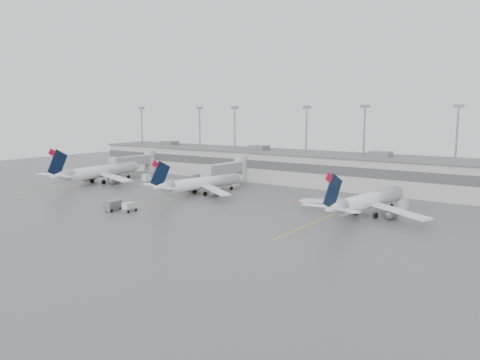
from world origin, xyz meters
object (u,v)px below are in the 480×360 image
Objects in this scene: jet_mid_left at (201,183)px; baggage_tug at (129,208)px; jet_far_left at (99,171)px; jet_mid_right at (367,201)px.

jet_mid_left reaches higher than baggage_tug.
jet_far_left reaches higher than jet_mid_right.
jet_mid_left is at bearing -171.26° from jet_mid_right.
jet_mid_right is (39.10, 0.36, 0.12)m from jet_mid_left.
jet_mid_right reaches higher than jet_mid_left.
jet_mid_right is at bearing 11.17° from jet_mid_left.
baggage_tug is (0.81, -22.26, -2.08)m from jet_mid_left.
jet_mid_right reaches higher than baggage_tug.
jet_mid_left is 0.95× the size of jet_mid_right.
jet_mid_right is at bearing -2.88° from jet_far_left.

